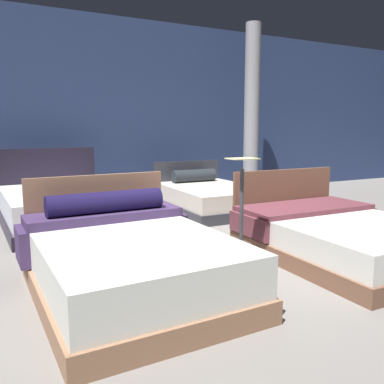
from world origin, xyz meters
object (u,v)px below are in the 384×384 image
at_px(bed_0, 129,261).
at_px(bed_3, 210,197).
at_px(support_pillar, 252,111).
at_px(bed_1, 340,236).
at_px(bed_2, 63,207).
at_px(price_sign, 241,227).

height_order(bed_0, bed_3, bed_0).
height_order(bed_0, support_pillar, support_pillar).
relative_size(bed_1, support_pillar, 0.60).
bearing_deg(bed_1, bed_0, 178.35).
xyz_separation_m(bed_0, bed_3, (2.35, 2.75, -0.05)).
bearing_deg(bed_2, bed_3, -3.54).
distance_m(bed_1, price_sign, 1.22).
relative_size(bed_1, price_sign, 1.89).
bearing_deg(price_sign, support_pillar, 53.68).
distance_m(bed_0, bed_2, 2.79).
bearing_deg(bed_0, bed_2, 89.54).
xyz_separation_m(bed_3, price_sign, (-1.19, -2.70, 0.20)).
relative_size(bed_2, price_sign, 1.97).
relative_size(bed_1, bed_2, 0.96).
xyz_separation_m(bed_0, bed_1, (2.35, -0.10, -0.05)).
distance_m(bed_0, bed_1, 2.35).
bearing_deg(support_pillar, price_sign, -126.32).
height_order(bed_1, bed_3, bed_1).
xyz_separation_m(bed_3, support_pillar, (1.61, 1.11, 1.52)).
bearing_deg(support_pillar, bed_3, -145.49).
bearing_deg(bed_1, bed_2, 130.71).
xyz_separation_m(bed_1, support_pillar, (1.61, 3.95, 1.52)).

